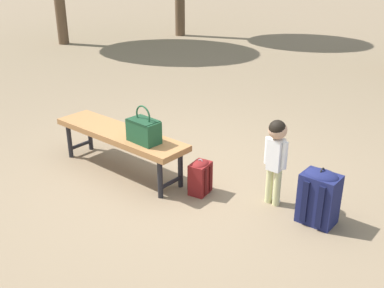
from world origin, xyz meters
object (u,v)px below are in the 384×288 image
at_px(park_bench, 120,136).
at_px(handbag, 144,130).
at_px(child_standing, 276,150).
at_px(backpack_small, 200,176).
at_px(backpack_large, 319,195).

xyz_separation_m(park_bench, handbag, (0.37, -0.14, 0.18)).
bearing_deg(park_bench, child_standing, 0.36).
bearing_deg(backpack_small, child_standing, 8.17).
relative_size(backpack_large, backpack_small, 1.44).
bearing_deg(backpack_small, handbag, -174.90).
xyz_separation_m(park_bench, backpack_large, (2.04, -0.13, -0.14)).
bearing_deg(child_standing, backpack_large, -18.05).
distance_m(park_bench, handbag, 0.43).
xyz_separation_m(park_bench, child_standing, (1.62, 0.01, 0.15)).
bearing_deg(backpack_large, handbag, -179.69).
relative_size(park_bench, backpack_small, 4.61).
bearing_deg(handbag, park_bench, 159.46).
bearing_deg(backpack_large, backpack_small, 177.84).
relative_size(handbag, backpack_small, 1.03).
bearing_deg(park_bench, handbag, -20.54).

